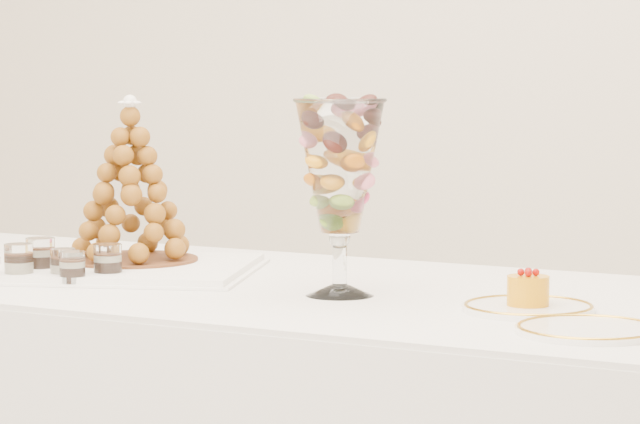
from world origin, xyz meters
The scene contains 11 objects.
lace_tray centered at (-0.43, 0.19, 0.82)m, with size 0.54×0.41×0.02m, color white.
macaron_vase centered at (0.10, 0.11, 1.04)m, with size 0.16×0.16×0.35m.
cake_plate centered at (0.45, 0.09, 0.82)m, with size 0.22×0.22×0.01m, color white.
spare_plate centered at (0.60, -0.07, 0.82)m, with size 0.23×0.23×0.01m, color white.
verrine_a centered at (-0.52, 0.08, 0.85)m, with size 0.06×0.06×0.08m, color white.
verrine_b centered at (-0.44, 0.04, 0.84)m, with size 0.05×0.05×0.06m, color white.
verrine_c centered at (-0.37, 0.08, 0.85)m, with size 0.05×0.05×0.07m, color white.
verrine_d centered at (-0.51, 0.00, 0.85)m, with size 0.05×0.05×0.07m, color white.
verrine_e centered at (-0.40, 0.01, 0.84)m, with size 0.05×0.05×0.06m, color white.
croquembouche centered at (-0.42, 0.25, 0.99)m, with size 0.26×0.26×0.33m.
mousse_cake centered at (0.45, 0.09, 0.85)m, with size 0.07×0.07×0.06m.
Camera 1 is at (1.19, -2.32, 1.23)m, focal length 85.00 mm.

